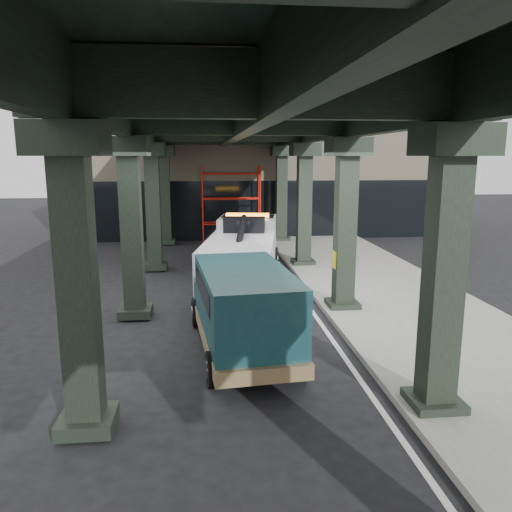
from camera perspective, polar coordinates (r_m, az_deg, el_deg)
ground at (r=12.73m, az=0.80°, el=-9.35°), size 90.00×90.00×0.00m
sidewalk at (r=15.66m, az=16.57°, el=-5.54°), size 5.00×40.00×0.15m
lane_stripe at (r=14.86m, az=6.46°, el=-6.32°), size 0.12×38.00×0.01m
viaduct at (r=13.89m, az=-1.83°, el=15.32°), size 7.40×32.00×6.40m
building at (r=32.01m, az=0.21°, el=10.46°), size 22.00×10.00×8.00m
scaffolding at (r=26.61m, az=-2.87°, el=6.19°), size 3.08×0.88×4.00m
tow_truck at (r=17.47m, az=-1.43°, el=0.53°), size 3.27×7.83×2.50m
towed_van at (r=11.47m, az=-1.53°, el=-5.88°), size 2.45×5.22×2.05m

